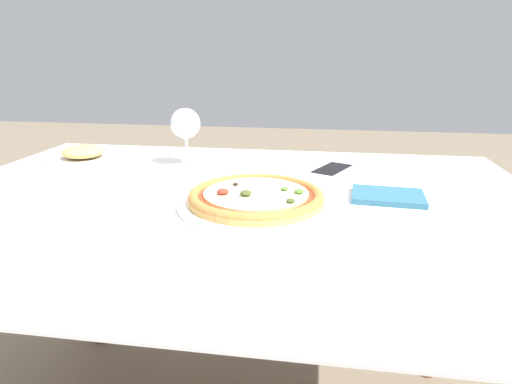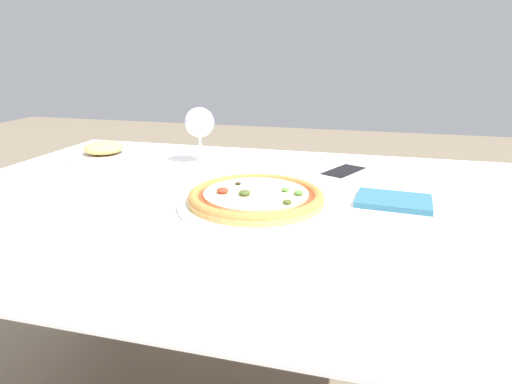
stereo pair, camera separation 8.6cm
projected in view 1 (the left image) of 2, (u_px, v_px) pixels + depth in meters
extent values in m
cube|color=brown|center=(230.00, 209.00, 0.92)|extent=(1.25, 0.87, 0.04)
cube|color=white|center=(230.00, 200.00, 0.92)|extent=(1.35, 0.97, 0.01)
cylinder|color=brown|center=(93.00, 258.00, 1.46)|extent=(0.06, 0.06, 0.66)
cylinder|color=brown|center=(439.00, 283.00, 1.30)|extent=(0.06, 0.06, 0.66)
cylinder|color=white|center=(256.00, 204.00, 0.87)|extent=(0.32, 0.32, 0.01)
cylinder|color=tan|center=(256.00, 199.00, 0.87)|extent=(0.27, 0.27, 0.01)
torus|color=#B27538|center=(256.00, 196.00, 0.86)|extent=(0.27, 0.27, 0.02)
cylinder|color=#BC381E|center=(256.00, 195.00, 0.86)|extent=(0.23, 0.23, 0.00)
cylinder|color=beige|center=(256.00, 193.00, 0.86)|extent=(0.21, 0.21, 0.00)
ellipsoid|color=#425123|center=(291.00, 201.00, 0.80)|extent=(0.02, 0.02, 0.01)
ellipsoid|color=#425123|center=(245.00, 193.00, 0.85)|extent=(0.01, 0.01, 0.01)
ellipsoid|color=#425123|center=(246.00, 193.00, 0.84)|extent=(0.02, 0.02, 0.01)
ellipsoid|color=#4C7A33|center=(285.00, 189.00, 0.87)|extent=(0.02, 0.02, 0.01)
ellipsoid|color=#A83323|center=(220.00, 191.00, 0.85)|extent=(0.02, 0.02, 0.01)
ellipsoid|color=#2D2319|center=(236.00, 184.00, 0.91)|extent=(0.01, 0.01, 0.01)
ellipsoid|color=#4C7A33|center=(299.00, 191.00, 0.85)|extent=(0.02, 0.02, 0.01)
cube|color=silver|center=(35.00, 205.00, 0.87)|extent=(0.02, 0.11, 0.00)
cube|color=silver|center=(52.00, 195.00, 0.93)|extent=(0.02, 0.01, 0.00)
cube|color=silver|center=(55.00, 191.00, 0.96)|extent=(0.01, 0.05, 0.00)
cube|color=silver|center=(58.00, 191.00, 0.96)|extent=(0.01, 0.05, 0.00)
cube|color=silver|center=(61.00, 191.00, 0.95)|extent=(0.01, 0.05, 0.00)
cube|color=silver|center=(65.00, 191.00, 0.95)|extent=(0.01, 0.05, 0.00)
cylinder|color=silver|center=(187.00, 165.00, 1.18)|extent=(0.06, 0.06, 0.00)
cylinder|color=silver|center=(187.00, 150.00, 1.17)|extent=(0.01, 0.01, 0.08)
sphere|color=silver|center=(185.00, 123.00, 1.15)|extent=(0.08, 0.08, 0.08)
cube|color=white|center=(332.00, 171.00, 1.11)|extent=(0.13, 0.16, 0.01)
cube|color=black|center=(332.00, 169.00, 1.11)|extent=(0.11, 0.14, 0.00)
cylinder|color=white|center=(84.00, 159.00, 1.23)|extent=(0.20, 0.20, 0.01)
ellipsoid|color=tan|center=(83.00, 151.00, 1.22)|extent=(0.12, 0.12, 0.04)
cube|color=#2D607A|center=(388.00, 196.00, 0.91)|extent=(0.16, 0.12, 0.01)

